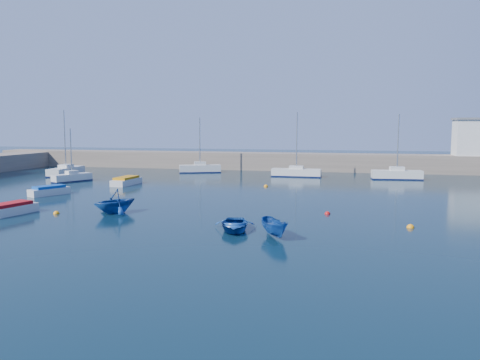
% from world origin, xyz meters
% --- Properties ---
extents(ground, '(220.00, 220.00, 0.00)m').
position_xyz_m(ground, '(0.00, 0.00, 0.00)').
color(ground, '#0A202E').
rests_on(ground, ground).
extents(back_wall, '(96.00, 4.50, 2.60)m').
position_xyz_m(back_wall, '(0.00, 46.00, 1.30)').
color(back_wall, '#7C6D5E').
rests_on(back_wall, ground).
extents(sailboat_3, '(3.35, 4.86, 6.44)m').
position_xyz_m(sailboat_3, '(-22.29, 24.70, 0.53)').
color(sailboat_3, silver).
rests_on(sailboat_3, ground).
extents(sailboat_4, '(2.27, 6.93, 8.93)m').
position_xyz_m(sailboat_4, '(-27.53, 31.42, 0.59)').
color(sailboat_4, silver).
rests_on(sailboat_4, ground).
extents(sailboat_5, '(6.12, 3.83, 7.95)m').
position_xyz_m(sailboat_5, '(-10.64, 39.11, 0.62)').
color(sailboat_5, silver).
rests_on(sailboat_5, ground).
extents(sailboat_6, '(6.56, 1.94, 8.55)m').
position_xyz_m(sailboat_6, '(3.67, 36.72, 0.58)').
color(sailboat_6, silver).
rests_on(sailboat_6, ground).
extents(sailboat_7, '(6.31, 2.29, 8.24)m').
position_xyz_m(sailboat_7, '(16.47, 36.32, 0.64)').
color(sailboat_7, silver).
rests_on(sailboat_7, ground).
extents(motorboat_0, '(2.30, 4.33, 0.92)m').
position_xyz_m(motorboat_0, '(-14.50, 4.48, 0.43)').
color(motorboat_0, silver).
rests_on(motorboat_0, ground).
extents(motorboat_1, '(2.86, 4.02, 0.94)m').
position_xyz_m(motorboat_1, '(-17.97, 14.14, 0.44)').
color(motorboat_1, silver).
rests_on(motorboat_1, ground).
extents(motorboat_2, '(1.83, 4.68, 0.95)m').
position_xyz_m(motorboat_2, '(-14.42, 23.40, 0.45)').
color(motorboat_2, silver).
rests_on(motorboat_2, ground).
extents(dinghy_center, '(3.38, 4.20, 0.77)m').
position_xyz_m(dinghy_center, '(3.42, 2.99, 0.39)').
color(dinghy_center, navy).
rests_on(dinghy_center, ground).
extents(dinghy_left, '(4.41, 4.58, 1.85)m').
position_xyz_m(dinghy_left, '(-7.05, 6.86, 0.93)').
color(dinghy_left, navy).
rests_on(dinghy_left, ground).
extents(dinghy_right, '(2.48, 3.12, 1.15)m').
position_xyz_m(dinghy_right, '(6.22, 1.79, 0.57)').
color(dinghy_right, navy).
rests_on(dinghy_right, ground).
extents(buoy_0, '(0.48, 0.48, 0.48)m').
position_xyz_m(buoy_0, '(-11.28, 5.52, 0.00)').
color(buoy_0, orange).
rests_on(buoy_0, ground).
extents(buoy_1, '(0.44, 0.44, 0.44)m').
position_xyz_m(buoy_1, '(9.00, 10.16, 0.00)').
color(buoy_1, red).
rests_on(buoy_1, ground).
extents(buoy_2, '(0.50, 0.50, 0.50)m').
position_xyz_m(buoy_2, '(14.58, 6.46, 0.00)').
color(buoy_2, orange).
rests_on(buoy_2, ground).
extents(buoy_3, '(0.48, 0.48, 0.48)m').
position_xyz_m(buoy_3, '(1.55, 25.34, 0.00)').
color(buoy_3, orange).
rests_on(buoy_3, ground).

